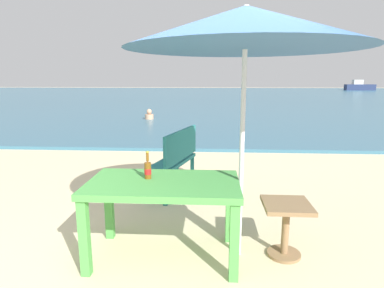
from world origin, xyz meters
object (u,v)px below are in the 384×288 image
boat_ferry (359,86)px  picnic_table_green (164,193)px  side_table_wood (286,222)px  patio_umbrella (246,28)px  bench_teal_center (176,157)px  beer_bottle_amber (148,169)px  swimmer_person (149,115)px

boat_ferry → picnic_table_green: bearing=-115.7°
picnic_table_green → side_table_wood: bearing=3.9°
patio_umbrella → bench_teal_center: 2.48m
beer_bottle_amber → bench_teal_center: 1.77m
boat_ferry → beer_bottle_amber: bearing=-115.9°
side_table_wood → beer_bottle_amber: bearing=-179.9°
picnic_table_green → bench_teal_center: 1.83m
swimmer_person → boat_ferry: bearing=55.6°
bench_teal_center → patio_umbrella: bearing=-65.0°
side_table_wood → boat_ferry: (19.83, 43.50, 0.24)m
picnic_table_green → bench_teal_center: bench_teal_center is taller
beer_bottle_amber → swimmer_person: 10.06m
picnic_table_green → boat_ferry: (20.99, 43.58, -0.06)m
patio_umbrella → bench_teal_center: size_ratio=1.84×
patio_umbrella → boat_ferry: 48.01m
beer_bottle_amber → swimmer_person: size_ratio=0.65×
picnic_table_green → side_table_wood: picnic_table_green is taller
swimmer_person → boat_ferry: 40.77m
beer_bottle_amber → patio_umbrella: 1.54m
side_table_wood → boat_ferry: bearing=65.5°
picnic_table_green → boat_ferry: size_ratio=0.36×
side_table_wood → bench_teal_center: bench_teal_center is taller
picnic_table_green → swimmer_person: 10.16m
beer_bottle_amber → side_table_wood: 1.41m
beer_bottle_amber → swimmer_person: beer_bottle_amber is taller
swimmer_person → beer_bottle_amber: bearing=-79.1°
side_table_wood → swimmer_person: (-3.21, 9.86, -0.11)m
patio_umbrella → side_table_wood: 1.82m
picnic_table_green → patio_umbrella: size_ratio=0.61×
beer_bottle_amber → boat_ferry: size_ratio=0.07×
bench_teal_center → swimmer_person: 8.36m
beer_bottle_amber → side_table_wood: beer_bottle_amber is taller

